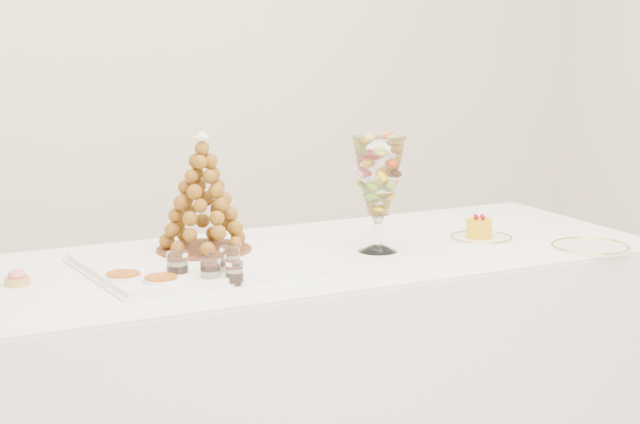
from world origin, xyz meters
TOP-DOWN VIEW (x-y plane):
  - buffet_table at (0.07, 0.38)m, footprint 2.06×0.84m
  - lace_tray at (-0.25, 0.39)m, footprint 0.68×0.53m
  - macaron_vase at (0.26, 0.33)m, footprint 0.15×0.15m
  - cake_plate at (0.62, 0.32)m, footprint 0.20×0.20m
  - spare_plate at (0.84, 0.07)m, footprint 0.24×0.24m
  - pink_tart at (-0.77, 0.40)m, footprint 0.07×0.07m
  - verrine_a at (-0.38, 0.27)m, footprint 0.07×0.07m
  - verrine_b at (-0.28, 0.23)m, footprint 0.06×0.06m
  - verrine_c at (-0.23, 0.27)m, footprint 0.07×0.07m
  - verrine_d at (-0.32, 0.18)m, footprint 0.06×0.06m
  - verrine_e at (-0.26, 0.16)m, footprint 0.05×0.05m
  - ramekin_back at (-0.52, 0.27)m, footprint 0.10×0.10m
  - ramekin_front at (-0.45, 0.20)m, footprint 0.10×0.10m
  - croquembouche at (-0.23, 0.48)m, footprint 0.27×0.27m
  - mousse_cake at (0.61, 0.32)m, footprint 0.08×0.08m

SIDE VIEW (x-z plane):
  - buffet_table at x=0.07m, z-range 0.00..0.78m
  - cake_plate at x=0.62m, z-range 0.78..0.79m
  - spare_plate at x=0.84m, z-range 0.78..0.79m
  - lace_tray at x=-0.25m, z-range 0.78..0.80m
  - ramekin_front at x=-0.45m, z-range 0.78..0.81m
  - ramekin_back at x=-0.52m, z-range 0.78..0.81m
  - pink_tart at x=-0.77m, z-range 0.78..0.82m
  - verrine_e at x=-0.26m, z-range 0.78..0.84m
  - verrine_b at x=-0.28m, z-range 0.78..0.85m
  - verrine_d at x=-0.32m, z-range 0.78..0.85m
  - verrine_c at x=-0.23m, z-range 0.78..0.86m
  - verrine_a at x=-0.38m, z-range 0.78..0.86m
  - mousse_cake at x=0.61m, z-range 0.78..0.85m
  - croquembouche at x=-0.23m, z-range 0.80..1.14m
  - macaron_vase at x=0.26m, z-range 0.83..1.17m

